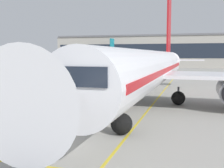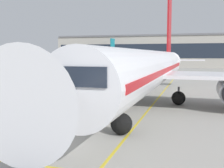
% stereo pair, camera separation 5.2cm
% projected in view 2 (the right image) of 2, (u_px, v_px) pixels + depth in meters
% --- Properties ---
extents(ground_plane, '(600.00, 600.00, 0.00)m').
position_uv_depth(ground_plane, '(63.00, 144.00, 17.51)').
color(ground_plane, '#9E9B93').
extents(parked_airplane, '(36.96, 47.57, 15.96)m').
position_uv_depth(parked_airplane, '(150.00, 70.00, 30.45)').
color(parked_airplane, white).
rests_on(parked_airplane, ground).
extents(belt_loader, '(4.96, 3.75, 3.49)m').
position_uv_depth(belt_loader, '(78.00, 108.00, 24.15)').
color(belt_loader, gold).
rests_on(belt_loader, ground).
extents(baggage_cart_lead, '(2.80, 2.30, 1.91)m').
position_uv_depth(baggage_cart_lead, '(37.00, 111.00, 22.80)').
color(baggage_cart_lead, '#515156').
rests_on(baggage_cart_lead, ground).
extents(baggage_cart_second, '(2.80, 2.30, 1.91)m').
position_uv_depth(baggage_cart_second, '(1.00, 112.00, 22.08)').
color(baggage_cart_second, '#515156').
rests_on(baggage_cart_second, ground).
extents(ground_crew_by_loader, '(0.56, 0.32, 1.74)m').
position_uv_depth(ground_crew_by_loader, '(46.00, 108.00, 23.77)').
color(ground_crew_by_loader, black).
rests_on(ground_crew_by_loader, ground).
extents(ground_crew_by_carts, '(0.35, 0.55, 1.74)m').
position_uv_depth(ground_crew_by_carts, '(69.00, 106.00, 24.88)').
color(ground_crew_by_carts, '#333847').
rests_on(ground_crew_by_carts, ground).
extents(ground_crew_marshaller, '(0.27, 0.57, 1.74)m').
position_uv_depth(ground_crew_marshaller, '(41.00, 106.00, 24.79)').
color(ground_crew_marshaller, black).
rests_on(ground_crew_marshaller, ground).
extents(ground_crew_wingwalker, '(0.57, 0.30, 1.74)m').
position_uv_depth(ground_crew_wingwalker, '(56.00, 106.00, 24.88)').
color(ground_crew_wingwalker, '#333847').
rests_on(ground_crew_wingwalker, ground).
extents(safety_cone_engine_keepout, '(0.57, 0.57, 0.65)m').
position_uv_depth(safety_cone_engine_keepout, '(67.00, 104.00, 29.73)').
color(safety_cone_engine_keepout, black).
rests_on(safety_cone_engine_keepout, ground).
extents(safety_cone_wingtip, '(0.65, 0.65, 0.74)m').
position_uv_depth(safety_cone_wingtip, '(94.00, 103.00, 30.34)').
color(safety_cone_wingtip, black).
rests_on(safety_cone_wingtip, ground).
extents(apron_guidance_line_lead_in, '(0.20, 110.00, 0.01)m').
position_uv_depth(apron_guidance_line_lead_in, '(151.00, 106.00, 29.98)').
color(apron_guidance_line_lead_in, yellow).
rests_on(apron_guidance_line_lead_in, ground).
extents(terminal_building, '(100.18, 16.04, 14.22)m').
position_uv_depth(terminal_building, '(167.00, 51.00, 125.48)').
color(terminal_building, '#A8A399').
rests_on(terminal_building, ground).
extents(distant_airplane, '(27.68, 36.16, 12.28)m').
position_uv_depth(distant_airplane, '(94.00, 60.00, 105.28)').
color(distant_airplane, white).
rests_on(distant_airplane, ground).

